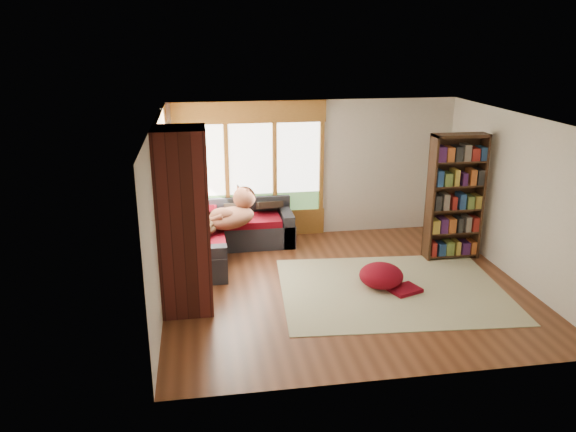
{
  "coord_description": "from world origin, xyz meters",
  "views": [
    {
      "loc": [
        -2.14,
        -7.76,
        3.76
      ],
      "look_at": [
        -0.77,
        0.75,
        0.95
      ],
      "focal_mm": 35.0,
      "sensor_mm": 36.0,
      "label": 1
    }
  ],
  "objects_px": {
    "pouf": "(381,275)",
    "dog_brindle": "(199,222)",
    "area_rug": "(392,289)",
    "bookshelf": "(455,197)",
    "sectional_sofa": "(214,238)",
    "dog_tan": "(234,211)",
    "brick_chimney": "(184,222)"
  },
  "relations": [
    {
      "from": "area_rug",
      "to": "dog_tan",
      "type": "relative_size",
      "value": 2.95
    },
    {
      "from": "pouf",
      "to": "area_rug",
      "type": "bearing_deg",
      "value": -46.4
    },
    {
      "from": "dog_brindle",
      "to": "sectional_sofa",
      "type": "bearing_deg",
      "value": -62.17
    },
    {
      "from": "brick_chimney",
      "to": "area_rug",
      "type": "relative_size",
      "value": 0.77
    },
    {
      "from": "pouf",
      "to": "dog_tan",
      "type": "bearing_deg",
      "value": 142.02
    },
    {
      "from": "brick_chimney",
      "to": "bookshelf",
      "type": "bearing_deg",
      "value": 15.06
    },
    {
      "from": "brick_chimney",
      "to": "dog_tan",
      "type": "relative_size",
      "value": 2.26
    },
    {
      "from": "brick_chimney",
      "to": "dog_brindle",
      "type": "xyz_separation_m",
      "value": [
        0.19,
        1.68,
        -0.57
      ]
    },
    {
      "from": "bookshelf",
      "to": "sectional_sofa",
      "type": "bearing_deg",
      "value": 168.59
    },
    {
      "from": "bookshelf",
      "to": "dog_brindle",
      "type": "height_order",
      "value": "bookshelf"
    },
    {
      "from": "sectional_sofa",
      "to": "pouf",
      "type": "bearing_deg",
      "value": -36.84
    },
    {
      "from": "area_rug",
      "to": "pouf",
      "type": "xyz_separation_m",
      "value": [
        -0.14,
        0.14,
        0.19
      ]
    },
    {
      "from": "bookshelf",
      "to": "dog_tan",
      "type": "xyz_separation_m",
      "value": [
        -3.74,
        0.7,
        -0.27
      ]
    },
    {
      "from": "area_rug",
      "to": "dog_brindle",
      "type": "distance_m",
      "value": 3.38
    },
    {
      "from": "area_rug",
      "to": "sectional_sofa",
      "type": "bearing_deg",
      "value": 143.64
    },
    {
      "from": "brick_chimney",
      "to": "area_rug",
      "type": "distance_m",
      "value": 3.35
    },
    {
      "from": "sectional_sofa",
      "to": "pouf",
      "type": "xyz_separation_m",
      "value": [
        2.51,
        -1.8,
        -0.11
      ]
    },
    {
      "from": "brick_chimney",
      "to": "dog_brindle",
      "type": "distance_m",
      "value": 1.79
    },
    {
      "from": "area_rug",
      "to": "bookshelf",
      "type": "relative_size",
      "value": 1.55
    },
    {
      "from": "sectional_sofa",
      "to": "brick_chimney",
      "type": "bearing_deg",
      "value": -103.41
    },
    {
      "from": "area_rug",
      "to": "bookshelf",
      "type": "xyz_separation_m",
      "value": [
        1.45,
        1.12,
        1.09
      ]
    },
    {
      "from": "dog_brindle",
      "to": "dog_tan",
      "type": "bearing_deg",
      "value": -96.03
    },
    {
      "from": "brick_chimney",
      "to": "dog_brindle",
      "type": "bearing_deg",
      "value": 83.45
    },
    {
      "from": "sectional_sofa",
      "to": "area_rug",
      "type": "relative_size",
      "value": 0.65
    },
    {
      "from": "brick_chimney",
      "to": "dog_tan",
      "type": "bearing_deg",
      "value": 67.29
    },
    {
      "from": "area_rug",
      "to": "bookshelf",
      "type": "distance_m",
      "value": 2.13
    },
    {
      "from": "pouf",
      "to": "dog_brindle",
      "type": "distance_m",
      "value": 3.16
    },
    {
      "from": "bookshelf",
      "to": "dog_tan",
      "type": "relative_size",
      "value": 1.9
    },
    {
      "from": "brick_chimney",
      "to": "pouf",
      "type": "xyz_separation_m",
      "value": [
        2.95,
        0.24,
        -1.1
      ]
    },
    {
      "from": "bookshelf",
      "to": "dog_tan",
      "type": "distance_m",
      "value": 3.81
    },
    {
      "from": "area_rug",
      "to": "pouf",
      "type": "distance_m",
      "value": 0.27
    },
    {
      "from": "brick_chimney",
      "to": "dog_brindle",
      "type": "relative_size",
      "value": 3.2
    }
  ]
}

